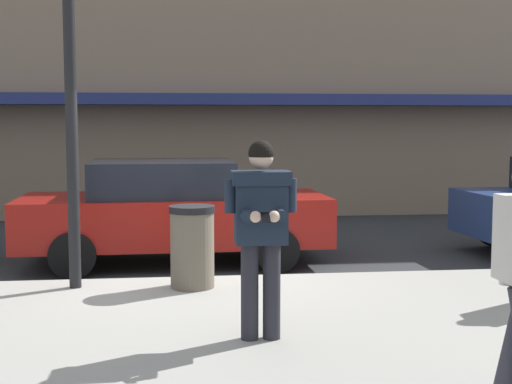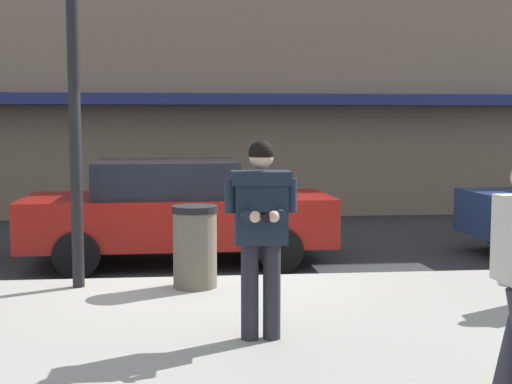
{
  "view_description": "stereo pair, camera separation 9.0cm",
  "coord_description": "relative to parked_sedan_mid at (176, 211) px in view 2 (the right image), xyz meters",
  "views": [
    {
      "loc": [
        -0.32,
        -9.2,
        2.09
      ],
      "look_at": [
        0.41,
        -3.0,
        1.49
      ],
      "focal_mm": 50.0,
      "sensor_mm": 36.0,
      "label": 1
    },
    {
      "loc": [
        -0.23,
        -9.21,
        2.09
      ],
      "look_at": [
        0.41,
        -3.0,
        1.49
      ],
      "focal_mm": 50.0,
      "sensor_mm": 36.0,
      "label": 2
    }
  ],
  "objects": [
    {
      "name": "curb_paint_line",
      "position": [
        1.34,
        -1.35,
        -0.79
      ],
      "size": [
        28.0,
        0.12,
        0.01
      ],
      "primitive_type": "cube",
      "color": "silver",
      "rests_on": "ground"
    },
    {
      "name": "sidewalk",
      "position": [
        1.34,
        -4.25,
        -0.72
      ],
      "size": [
        32.0,
        5.3,
        0.14
      ],
      "primitive_type": "cube",
      "color": "#99968E",
      "rests_on": "ground"
    },
    {
      "name": "ground_plane",
      "position": [
        0.34,
        -1.4,
        -0.79
      ],
      "size": [
        80.0,
        80.0,
        0.0
      ],
      "primitive_type": "plane",
      "color": "#2B2D30"
    },
    {
      "name": "parked_sedan_mid",
      "position": [
        0.0,
        0.0,
        0.0
      ],
      "size": [
        4.54,
        2.0,
        1.54
      ],
      "color": "maroon",
      "rests_on": "ground"
    },
    {
      "name": "trash_bin",
      "position": [
        0.24,
        -2.2,
        -0.16
      ],
      "size": [
        0.55,
        0.55,
        0.98
      ],
      "color": "#665B4C",
      "rests_on": "sidewalk"
    },
    {
      "name": "man_texting_on_phone",
      "position": [
        0.8,
        -4.33,
        0.46
      ],
      "size": [
        0.65,
        0.58,
        1.81
      ],
      "color": "#23232B",
      "rests_on": "sidewalk"
    },
    {
      "name": "street_lamp_post",
      "position": [
        -1.15,
        -2.05,
        2.35
      ],
      "size": [
        0.36,
        0.36,
        4.88
      ],
      "color": "black",
      "rests_on": "sidewalk"
    }
  ]
}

